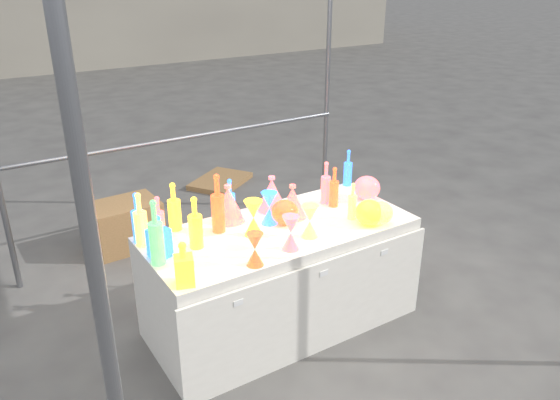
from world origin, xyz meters
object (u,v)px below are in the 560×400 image
hourglass_0 (255,249)px  lampshade_0 (292,201)px  globe_0 (369,214)px  decanter_0 (184,264)px  cardboard_box_closed (126,225)px  display_table (281,277)px  bottle_0 (174,206)px

hourglass_0 → lampshade_0: 0.70m
hourglass_0 → globe_0: hourglass_0 is taller
lampshade_0 → decanter_0: bearing=-163.4°
cardboard_box_closed → decanter_0: bearing=-99.7°
decanter_0 → cardboard_box_closed: bearing=101.4°
display_table → hourglass_0: (-0.38, -0.33, 0.48)m
display_table → cardboard_box_closed: bearing=107.7°
bottle_0 → hourglass_0: 0.72m
cardboard_box_closed → lampshade_0: (0.72, -1.61, 0.66)m
decanter_0 → globe_0: bearing=20.3°
bottle_0 → hourglass_0: bottle_0 is taller
display_table → hourglass_0: bearing=-139.7°
cardboard_box_closed → globe_0: bearing=-63.8°
cardboard_box_closed → globe_0: size_ratio=3.06×
bottle_0 → lampshade_0: (0.76, -0.25, -0.05)m
globe_0 → lampshade_0: size_ratio=0.80×
cardboard_box_closed → decanter_0: 2.15m
display_table → cardboard_box_closed: size_ratio=3.15×
display_table → lampshade_0: (0.16, 0.11, 0.49)m
display_table → cardboard_box_closed: 1.82m
display_table → hourglass_0: 0.69m
decanter_0 → hourglass_0: decanter_0 is taller
display_table → globe_0: size_ratio=9.63×
display_table → lampshade_0: size_ratio=7.75×
globe_0 → lampshade_0: 0.53m
decanter_0 → lampshade_0: (0.98, 0.41, -0.01)m
bottle_0 → globe_0: 1.29m
cardboard_box_closed → globe_0: globe_0 is taller
display_table → lampshade_0: bearing=33.6°
hourglass_0 → globe_0: bearing=3.7°
bottle_0 → hourglass_0: size_ratio=1.61×
bottle_0 → decanter_0: 0.70m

